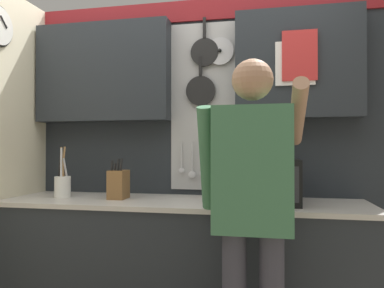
% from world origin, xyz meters
% --- Properties ---
extents(base_cabinet_counter, '(2.39, 0.65, 0.88)m').
position_xyz_m(base_cabinet_counter, '(0.00, -0.00, 0.44)').
color(base_cabinet_counter, '#23282D').
rests_on(base_cabinet_counter, ground_plane).
extents(back_wall_unit, '(2.96, 0.23, 2.32)m').
position_xyz_m(back_wall_unit, '(-0.01, 0.28, 1.46)').
color(back_wall_unit, '#23282D').
rests_on(back_wall_unit, ground_plane).
extents(microwave, '(0.48, 0.40, 0.27)m').
position_xyz_m(microwave, '(0.51, -0.01, 1.02)').
color(microwave, black).
rests_on(microwave, base_cabinet_counter).
extents(knife_block, '(0.11, 0.15, 0.27)m').
position_xyz_m(knife_block, '(-0.44, -0.01, 0.98)').
color(knife_block, brown).
rests_on(knife_block, base_cabinet_counter).
extents(utensil_crock, '(0.11, 0.11, 0.36)m').
position_xyz_m(utensil_crock, '(-0.86, -0.01, 0.97)').
color(utensil_crock, white).
rests_on(utensil_crock, base_cabinet_counter).
extents(person, '(0.54, 0.61, 1.66)m').
position_xyz_m(person, '(0.49, -0.54, 0.99)').
color(person, '#383842').
rests_on(person, ground_plane).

